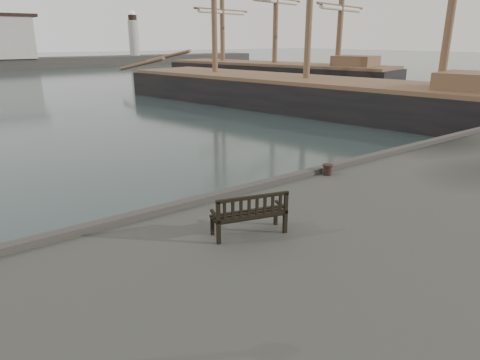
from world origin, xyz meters
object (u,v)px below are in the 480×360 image
object	(u,v)px
bollard_right	(327,170)
tall_ship_far	(274,80)
tall_ship_main	(305,100)
bench	(249,222)

from	to	relation	value
bollard_right	tall_ship_far	size ratio (longest dim) A/B	0.01
tall_ship_main	tall_ship_far	bearing A→B (deg)	45.87
bench	tall_ship_far	distance (m)	47.43
bollard_right	tall_ship_main	xyz separation A→B (m)	(16.60, 17.60, -0.99)
tall_ship_main	bench	bearing A→B (deg)	-148.98
bench	bollard_right	bearing A→B (deg)	38.68
bollard_right	bench	bearing A→B (deg)	-157.44
bench	tall_ship_main	distance (m)	29.13
bollard_right	tall_ship_main	distance (m)	24.21
tall_ship_main	tall_ship_far	distance (m)	18.69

